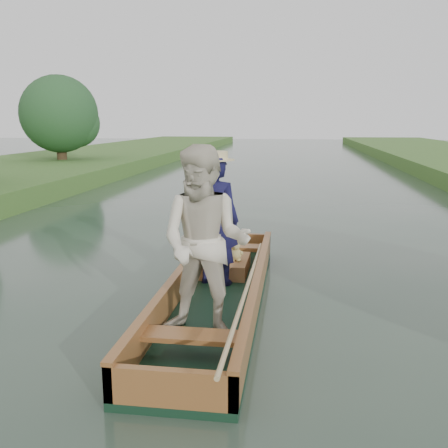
# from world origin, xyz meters

# --- Properties ---
(ground) EXTENTS (120.00, 120.00, 0.00)m
(ground) POSITION_xyz_m (0.00, 0.00, 0.00)
(ground) COLOR #283D30
(ground) RESTS_ON ground
(trees_far) EXTENTS (4.22, 13.28, 4.35)m
(trees_far) POSITION_xyz_m (-9.09, 10.93, 2.54)
(trees_far) COLOR #47331E
(trees_far) RESTS_ON ground
(punt) EXTENTS (1.14, 5.30, 2.10)m
(punt) POSITION_xyz_m (-0.01, -0.34, 0.78)
(punt) COLOR black
(punt) RESTS_ON ground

